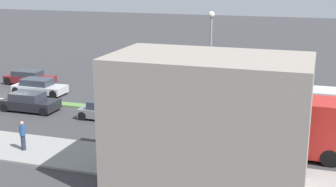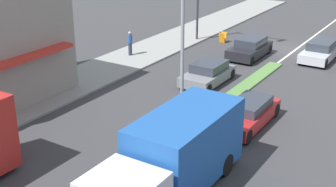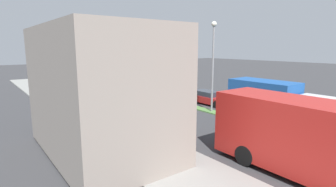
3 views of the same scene
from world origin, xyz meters
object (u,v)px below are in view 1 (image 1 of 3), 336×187
object	(u,v)px
hatchback_red	(183,99)
sedan_maroon	(29,78)
sedan_silver	(39,87)
coupe_blue	(321,101)
street_lamp	(211,52)
delivery_truck	(275,96)
sedan_dark	(30,102)
pedestrian	(23,135)
suv_grey	(107,110)

from	to	relation	value
hatchback_red	sedan_maroon	xyz separation A→B (m)	(-2.80, -15.44, 0.02)
sedan_silver	sedan_maroon	bearing A→B (deg)	-134.40
sedan_maroon	coupe_blue	distance (m)	25.45
street_lamp	coupe_blue	world-z (taller)	street_lamp
street_lamp	delivery_truck	bearing A→B (deg)	117.24
delivery_truck	sedan_maroon	size ratio (longest dim) A/B	1.64
sedan_dark	coupe_blue	bearing A→B (deg)	109.35
coupe_blue	sedan_dark	bearing A→B (deg)	-70.65
sedan_silver	sedan_dark	size ratio (longest dim) A/B	1.08
hatchback_red	sedan_maroon	distance (m)	15.69
pedestrian	suv_grey	distance (m)	7.43
sedan_silver	street_lamp	bearing A→B (deg)	81.75
delivery_truck	sedan_silver	xyz separation A→B (m)	(0.00, -19.45, -0.83)
hatchback_red	sedan_dark	world-z (taller)	sedan_dark
sedan_maroon	hatchback_red	bearing A→B (deg)	79.72
pedestrian	sedan_dark	bearing A→B (deg)	-148.23
suv_grey	pedestrian	bearing A→B (deg)	-14.47
suv_grey	sedan_maroon	bearing A→B (deg)	-122.61
sedan_dark	sedan_silver	bearing A→B (deg)	-154.63
sedan_maroon	coupe_blue	world-z (taller)	sedan_maroon
delivery_truck	hatchback_red	xyz separation A→B (m)	(0.00, -6.87, -0.85)
delivery_truck	sedan_maroon	xyz separation A→B (m)	(-2.80, -22.31, -0.84)
street_lamp	coupe_blue	bearing A→B (deg)	124.01
pedestrian	sedan_silver	xyz separation A→B (m)	(-11.59, -6.54, -0.39)
sedan_maroon	street_lamp	bearing A→B (deg)	74.51
hatchback_red	coupe_blue	xyz separation A→B (m)	(-2.80, 10.01, -0.02)
street_lamp	sedan_dark	size ratio (longest dim) A/B	1.79
sedan_silver	pedestrian	bearing A→B (deg)	29.44
pedestrian	delivery_truck	world-z (taller)	delivery_truck
sedan_silver	suv_grey	bearing A→B (deg)	62.34
pedestrian	sedan_dark	size ratio (longest dim) A/B	0.42
sedan_dark	hatchback_red	bearing A→B (deg)	112.74
suv_grey	sedan_silver	size ratio (longest dim) A/B	0.88
street_lamp	coupe_blue	xyz separation A→B (m)	(-5.00, 7.41, -4.18)
delivery_truck	street_lamp	bearing A→B (deg)	-62.76
pedestrian	sedan_maroon	bearing A→B (deg)	-146.85
pedestrian	sedan_dark	world-z (taller)	pedestrian
street_lamp	hatchback_red	size ratio (longest dim) A/B	1.67
pedestrian	coupe_blue	bearing A→B (deg)	131.87
sedan_silver	sedan_dark	bearing A→B (deg)	25.37
pedestrian	suv_grey	bearing A→B (deg)	165.53
street_lamp	suv_grey	distance (m)	8.26
pedestrian	coupe_blue	xyz separation A→B (m)	(-14.39, 16.05, -0.43)
delivery_truck	sedan_silver	size ratio (longest dim) A/B	1.68
street_lamp	sedan_dark	xyz separation A→B (m)	(2.20, -13.09, -4.12)
hatchback_red	street_lamp	bearing A→B (deg)	49.72
hatchback_red	coupe_blue	size ratio (longest dim) A/B	1.01
street_lamp	hatchback_red	distance (m)	5.38
hatchback_red	suv_grey	xyz separation A→B (m)	(4.40, -4.19, 0.00)
street_lamp	suv_grey	xyz separation A→B (m)	(2.20, -6.79, -4.16)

